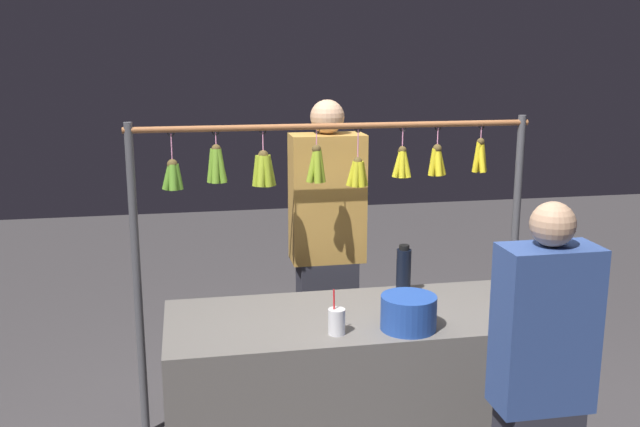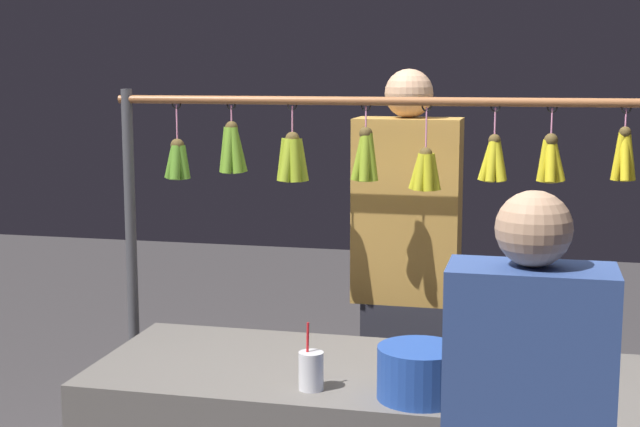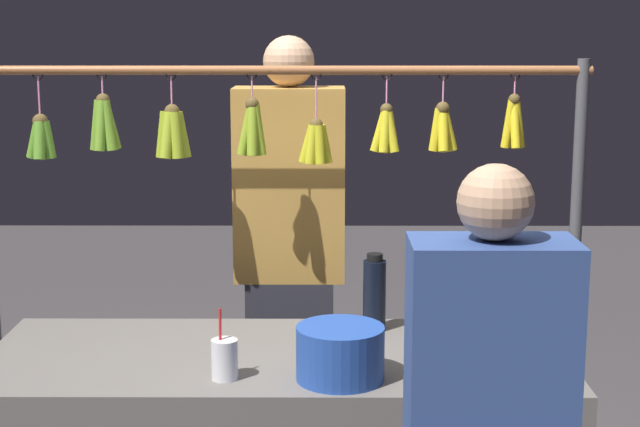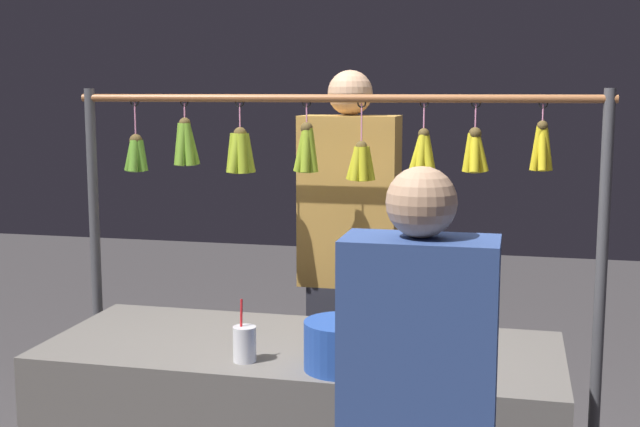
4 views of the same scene
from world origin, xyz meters
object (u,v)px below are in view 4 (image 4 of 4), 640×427
object	(u,v)px
blue_bucket	(343,345)
drink_cup	(245,344)
vendor_person	(349,276)
water_bottle	(401,298)

from	to	relation	value
blue_bucket	drink_cup	size ratio (longest dim) A/B	1.22
blue_bucket	drink_cup	world-z (taller)	drink_cup
blue_bucket	vendor_person	distance (m)	1.02
water_bottle	drink_cup	size ratio (longest dim) A/B	1.26
water_bottle	vendor_person	xyz separation A→B (m)	(0.30, -0.53, -0.04)
drink_cup	water_bottle	bearing A→B (deg)	-134.16
water_bottle	vendor_person	bearing A→B (deg)	-60.08
water_bottle	vendor_person	size ratio (longest dim) A/B	0.15
water_bottle	blue_bucket	world-z (taller)	water_bottle
drink_cup	vendor_person	xyz separation A→B (m)	(-0.16, -1.00, 0.02)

